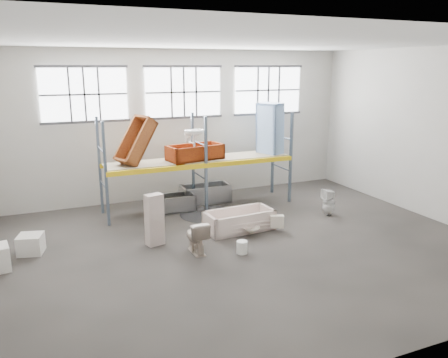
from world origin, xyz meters
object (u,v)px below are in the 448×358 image
bathtub_beige (239,220)px  bucket (242,247)px  toilet_white (329,202)px  blue_tub_upright (270,129)px  toilet_beige (196,236)px  steel_tub_left (172,203)px  steel_tub_right (205,194)px  rust_tub_flat (195,152)px  cistern_tall (154,220)px

bathtub_beige → bucket: bearing=-116.0°
toilet_white → blue_tub_upright: 3.14m
toilet_beige → steel_tub_left: toilet_beige is taller
steel_tub_left → blue_tub_upright: size_ratio=0.80×
toilet_white → bucket: 4.03m
bathtub_beige → steel_tub_right: 2.84m
rust_tub_flat → toilet_beige: bearing=-109.4°
bathtub_beige → toilet_beige: 1.91m
bathtub_beige → toilet_beige: size_ratio=2.29×
cistern_tall → bucket: 2.33m
toilet_beige → blue_tub_upright: 5.49m
toilet_beige → steel_tub_right: size_ratio=0.51×
cistern_tall → steel_tub_left: size_ratio=0.95×
cistern_tall → steel_tub_left: (1.20, 2.45, -0.41)m
cistern_tall → toilet_white: size_ratio=1.62×
rust_tub_flat → bucket: 4.20m
toilet_beige → toilet_white: size_ratio=1.00×
bathtub_beige → blue_tub_upright: size_ratio=1.08×
cistern_tall → rust_tub_flat: size_ratio=0.77×
steel_tub_right → blue_tub_upright: 3.04m
cistern_tall → blue_tub_upright: bearing=14.7°
blue_tub_upright → bucket: bearing=-126.2°
steel_tub_left → rust_tub_flat: 1.75m
toilet_beige → cistern_tall: cistern_tall is taller
cistern_tall → bucket: bearing=-51.1°
blue_tub_upright → rust_tub_flat: bearing=-179.4°
blue_tub_upright → bucket: size_ratio=5.61×
rust_tub_flat → bucket: size_ratio=5.53×
bathtub_beige → blue_tub_upright: 3.89m
toilet_white → toilet_beige: bearing=-75.4°
cistern_tall → toilet_white: bearing=-11.4°
toilet_beige → steel_tub_right: (1.69, 3.84, -0.12)m
cistern_tall → blue_tub_upright: 5.55m
toilet_white → bucket: bearing=-65.2°
bathtub_beige → toilet_white: bearing=-1.7°
steel_tub_left → toilet_white: bearing=-27.6°
cistern_tall → bathtub_beige: bearing=-10.9°
steel_tub_left → cistern_tall: bearing=-116.0°
cistern_tall → rust_tub_flat: 3.37m
bathtub_beige → blue_tub_upright: (2.22, 2.38, 2.12)m
cistern_tall → steel_tub_right: bearing=36.3°
bucket → bathtub_beige: bearing=67.5°
bathtub_beige → rust_tub_flat: bearing=97.0°
toilet_white → rust_tub_flat: bearing=-121.4°
rust_tub_flat → cistern_tall: bearing=-128.8°
toilet_beige → bucket: (1.00, -0.50, -0.26)m
bathtub_beige → toilet_beige: (-1.62, -1.00, 0.13)m
toilet_white → rust_tub_flat: (-3.50, 2.26, 1.41)m
bathtub_beige → bucket: size_ratio=6.05×
toilet_white → steel_tub_left: (-4.30, 2.25, -0.15)m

